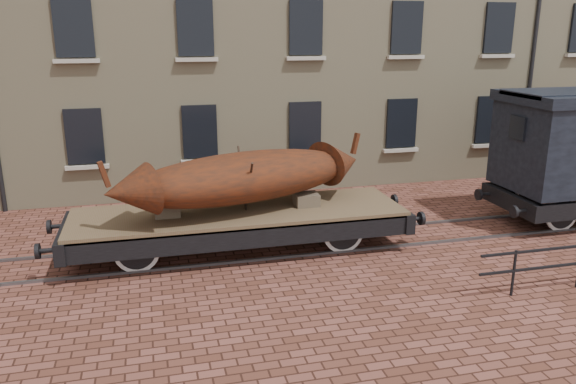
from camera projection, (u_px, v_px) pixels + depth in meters
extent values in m
plane|color=#502A1E|center=(319.00, 244.00, 14.51)|extent=(90.00, 90.00, 0.00)
cube|color=black|center=(85.00, 136.00, 17.12)|extent=(1.10, 0.12, 1.70)
cube|color=#B3AA9A|center=(87.00, 167.00, 17.32)|extent=(1.30, 0.18, 0.12)
cube|color=black|center=(200.00, 132.00, 17.94)|extent=(1.10, 0.12, 1.70)
cube|color=#B3AA9A|center=(201.00, 161.00, 18.15)|extent=(1.30, 0.18, 0.12)
cube|color=black|center=(305.00, 127.00, 18.76)|extent=(1.10, 0.12, 1.70)
cube|color=#B3AA9A|center=(305.00, 155.00, 18.97)|extent=(1.30, 0.18, 0.12)
cube|color=black|center=(401.00, 123.00, 19.58)|extent=(1.10, 0.12, 1.70)
cube|color=#B3AA9A|center=(401.00, 150.00, 19.79)|extent=(1.30, 0.18, 0.12)
cube|color=black|center=(490.00, 119.00, 20.40)|extent=(1.10, 0.12, 1.70)
cube|color=#B3AA9A|center=(488.00, 145.00, 20.61)|extent=(1.30, 0.18, 0.12)
cube|color=black|center=(572.00, 116.00, 21.23)|extent=(1.10, 0.12, 1.70)
cube|color=#B3AA9A|center=(569.00, 141.00, 21.43)|extent=(1.30, 0.18, 0.12)
cube|color=black|center=(73.00, 27.00, 16.23)|extent=(1.10, 0.12, 1.70)
cube|color=#B3AA9A|center=(77.00, 61.00, 16.44)|extent=(1.30, 0.18, 0.12)
cube|color=black|center=(195.00, 27.00, 17.06)|extent=(1.10, 0.12, 1.70)
cube|color=#B3AA9A|center=(197.00, 60.00, 17.26)|extent=(1.30, 0.18, 0.12)
cube|color=black|center=(306.00, 28.00, 17.88)|extent=(1.10, 0.12, 1.70)
cube|color=#B3AA9A|center=(306.00, 58.00, 18.08)|extent=(1.30, 0.18, 0.12)
cube|color=black|center=(407.00, 28.00, 18.70)|extent=(1.10, 0.12, 1.70)
cube|color=#B3AA9A|center=(406.00, 57.00, 18.91)|extent=(1.30, 0.18, 0.12)
cube|color=black|center=(499.00, 28.00, 19.52)|extent=(1.10, 0.12, 1.70)
cube|color=#B3AA9A|center=(497.00, 56.00, 19.73)|extent=(1.30, 0.18, 0.12)
cube|color=#59595E|center=(328.00, 253.00, 13.83)|extent=(30.00, 0.08, 0.06)
cube|color=#59595E|center=(311.00, 233.00, 15.17)|extent=(30.00, 0.08, 0.06)
cylinder|color=black|center=(514.00, 273.00, 11.53)|extent=(0.06, 0.06, 1.00)
cube|color=brown|center=(239.00, 213.00, 13.75)|extent=(8.04, 2.36, 0.13)
cube|color=black|center=(247.00, 238.00, 12.80)|extent=(8.04, 0.17, 0.48)
cube|color=black|center=(233.00, 209.00, 14.84)|extent=(8.04, 0.17, 0.48)
cube|color=black|center=(66.00, 237.00, 12.87)|extent=(0.24, 2.46, 0.48)
cylinder|color=black|center=(47.00, 251.00, 12.05)|extent=(0.38, 0.11, 0.11)
cylinder|color=black|center=(38.00, 251.00, 12.01)|extent=(0.09, 0.34, 0.34)
cylinder|color=black|center=(57.00, 226.00, 13.55)|extent=(0.38, 0.11, 0.11)
cylinder|color=black|center=(49.00, 227.00, 13.51)|extent=(0.09, 0.34, 0.34)
cube|color=black|center=(390.00, 210.00, 14.76)|extent=(0.24, 2.46, 0.48)
cylinder|color=black|center=(415.00, 219.00, 14.08)|extent=(0.38, 0.11, 0.11)
cylinder|color=black|center=(421.00, 218.00, 14.12)|extent=(0.09, 0.34, 0.34)
cylinder|color=black|center=(388.00, 201.00, 15.58)|extent=(0.38, 0.11, 0.11)
cylinder|color=black|center=(394.00, 200.00, 15.62)|extent=(0.09, 0.34, 0.34)
cylinder|color=black|center=(137.00, 240.00, 13.30)|extent=(0.11, 2.04, 0.11)
cylinder|color=silver|center=(137.00, 251.00, 12.63)|extent=(1.03, 0.08, 1.03)
cylinder|color=black|center=(137.00, 251.00, 12.63)|extent=(0.84, 0.11, 0.84)
cube|color=black|center=(136.00, 243.00, 12.44)|extent=(0.96, 0.09, 0.11)
cylinder|color=silver|center=(137.00, 230.00, 13.97)|extent=(1.03, 0.08, 1.03)
cylinder|color=black|center=(137.00, 230.00, 13.97)|extent=(0.84, 0.11, 0.84)
cube|color=black|center=(136.00, 219.00, 14.02)|extent=(0.96, 0.09, 0.11)
cylinder|color=black|center=(334.00, 224.00, 14.46)|extent=(0.11, 2.04, 0.11)
cylinder|color=silver|center=(343.00, 233.00, 13.79)|extent=(1.03, 0.08, 1.03)
cylinder|color=black|center=(343.00, 233.00, 13.79)|extent=(0.84, 0.11, 0.84)
cube|color=black|center=(345.00, 225.00, 13.60)|extent=(0.96, 0.09, 0.11)
cylinder|color=silver|center=(325.00, 215.00, 15.13)|extent=(1.03, 0.08, 1.03)
cylinder|color=black|center=(325.00, 215.00, 15.13)|extent=(0.84, 0.11, 0.84)
cube|color=black|center=(324.00, 205.00, 15.18)|extent=(0.96, 0.09, 0.11)
cube|color=black|center=(239.00, 229.00, 13.86)|extent=(4.29, 0.06, 0.06)
cube|color=brown|center=(167.00, 210.00, 13.28)|extent=(0.59, 0.54, 0.30)
cube|color=brown|center=(306.00, 199.00, 14.09)|extent=(0.59, 0.54, 0.30)
ellipsoid|color=#5E220D|center=(245.00, 177.00, 13.54)|extent=(6.27, 3.49, 1.20)
cone|color=#5E220D|center=(128.00, 192.00, 12.13)|extent=(1.31, 1.38, 1.14)
cube|color=#5E220D|center=(104.00, 174.00, 11.78)|extent=(0.26, 0.19, 0.58)
cone|color=#5E220D|center=(341.00, 162.00, 14.92)|extent=(1.31, 1.38, 1.14)
cube|color=#5E220D|center=(355.00, 143.00, 15.03)|extent=(0.26, 0.19, 0.58)
cylinder|color=#2F2219|center=(249.00, 187.00, 13.12)|extent=(0.05, 1.02, 1.42)
cylinder|color=#2F2219|center=(242.00, 177.00, 14.03)|extent=(0.05, 1.02, 1.42)
cube|color=black|center=(575.00, 184.00, 17.40)|extent=(6.21, 0.17, 0.47)
cube|color=black|center=(510.00, 201.00, 15.61)|extent=(0.23, 2.49, 0.47)
cylinder|color=black|center=(514.00, 212.00, 14.73)|extent=(0.08, 0.33, 0.33)
cylinder|color=black|center=(479.00, 195.00, 16.28)|extent=(0.08, 0.33, 0.33)
cylinder|color=black|center=(544.00, 206.00, 15.94)|extent=(0.10, 1.97, 0.10)
cylinder|color=silver|center=(562.00, 214.00, 15.27)|extent=(0.99, 0.07, 0.99)
cylinder|color=black|center=(562.00, 214.00, 15.27)|extent=(0.82, 0.10, 0.82)
cylinder|color=silver|center=(528.00, 199.00, 16.62)|extent=(0.99, 0.07, 0.99)
cylinder|color=black|center=(528.00, 199.00, 16.62)|extent=(0.82, 0.10, 0.82)
cube|color=black|center=(518.00, 128.00, 15.04)|extent=(0.08, 0.62, 0.62)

